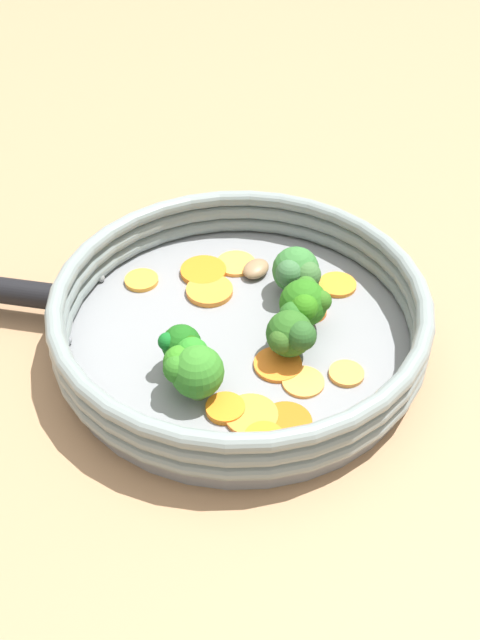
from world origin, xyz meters
TOP-DOWN VIEW (x-y plane):
  - ground_plane at (0.00, 0.00)m, footprint 4.00×4.00m
  - skillet at (0.00, 0.00)m, footprint 0.34×0.34m
  - skillet_rim_wall at (0.00, 0.00)m, footprint 0.36×0.36m
  - skillet_rivet_left at (-0.04, -0.16)m, footprint 0.01×0.01m
  - skillet_rivet_right at (0.06, -0.15)m, footprint 0.01×0.01m
  - carrot_slice_0 at (-0.05, -0.12)m, footprint 0.04×0.04m
  - carrot_slice_1 at (-0.05, -0.04)m, footprint 0.05×0.05m
  - carrot_slice_2 at (0.05, 0.07)m, footprint 0.05×0.05m
  - carrot_slice_3 at (0.10, 0.01)m, footprint 0.04×0.04m
  - carrot_slice_4 at (-0.09, 0.08)m, footprint 0.04×0.04m
  - carrot_slice_5 at (0.04, 0.05)m, footprint 0.06×0.06m
  - carrot_slice_6 at (0.10, 0.07)m, footprint 0.05×0.05m
  - carrot_slice_7 at (-0.08, -0.06)m, footprint 0.07×0.07m
  - carrot_slice_8 at (0.03, 0.11)m, footprint 0.04×0.04m
  - carrot_slice_9 at (-0.04, 0.06)m, footprint 0.03×0.03m
  - carrot_slice_10 at (0.12, 0.05)m, footprint 0.05×0.05m
  - carrot_slice_11 at (-0.10, -0.03)m, footprint 0.06×0.06m
  - carrot_slice_12 at (0.10, 0.04)m, footprint 0.06×0.06m
  - broccoli_floret_0 at (0.09, -0.02)m, footprint 0.05×0.05m
  - broccoli_floret_1 at (0.06, -0.04)m, footprint 0.04×0.04m
  - broccoli_floret_2 at (0.02, 0.05)m, footprint 0.05×0.05m
  - broccoli_floret_3 at (-0.02, 0.06)m, footprint 0.06×0.05m
  - broccoli_floret_4 at (-0.07, 0.04)m, footprint 0.05×0.05m
  - mushroom_piece_0 at (-0.09, -0.01)m, footprint 0.04×0.03m

SIDE VIEW (x-z plane):
  - ground_plane at x=0.00m, z-range 0.00..0.00m
  - skillet at x=0.00m, z-range 0.00..0.02m
  - carrot_slice_2 at x=0.05m, z-range 0.02..0.02m
  - carrot_slice_6 at x=0.10m, z-range 0.02..0.02m
  - carrot_slice_5 at x=0.04m, z-range 0.02..0.02m
  - carrot_slice_11 at x=-0.10m, z-range 0.02..0.02m
  - carrot_slice_12 at x=0.10m, z-range 0.02..0.02m
  - carrot_slice_4 at x=-0.09m, z-range 0.02..0.02m
  - carrot_slice_8 at x=0.03m, z-range 0.02..0.02m
  - carrot_slice_10 at x=0.12m, z-range 0.02..0.02m
  - carrot_slice_0 at x=-0.05m, z-range 0.02..0.02m
  - carrot_slice_9 at x=-0.04m, z-range 0.02..0.02m
  - carrot_slice_1 at x=-0.05m, z-range 0.02..0.02m
  - carrot_slice_3 at x=0.10m, z-range 0.02..0.02m
  - carrot_slice_7 at x=-0.08m, z-range 0.02..0.02m
  - skillet_rivet_left at x=-0.04m, z-range 0.02..0.03m
  - skillet_rivet_right at x=0.06m, z-range 0.02..0.03m
  - mushroom_piece_0 at x=-0.09m, z-range 0.02..0.03m
  - skillet_rim_wall at x=0.00m, z-range 0.02..0.07m
  - broccoli_floret_4 at x=-0.07m, z-range 0.02..0.07m
  - broccoli_floret_2 at x=0.02m, z-range 0.02..0.07m
  - broccoli_floret_1 at x=0.06m, z-range 0.02..0.07m
  - broccoli_floret_3 at x=-0.02m, z-range 0.02..0.07m
  - broccoli_floret_0 at x=0.09m, z-range 0.02..0.07m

